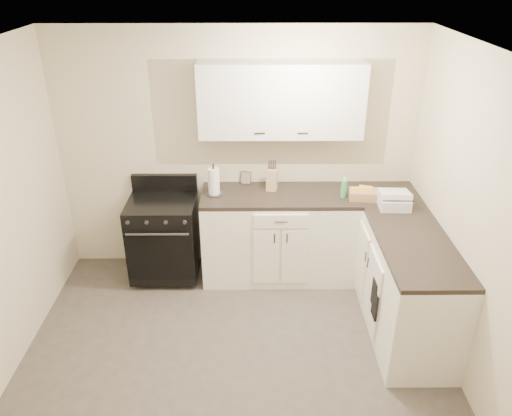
{
  "coord_description": "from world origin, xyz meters",
  "views": [
    {
      "loc": [
        0.15,
        -2.95,
        3.05
      ],
      "look_at": [
        0.18,
        0.85,
        1.11
      ],
      "focal_mm": 35.0,
      "sensor_mm": 36.0,
      "label": 1
    }
  ],
  "objects_px": {
    "knife_block": "(272,180)",
    "wicker_basket": "(363,194)",
    "stove": "(164,238)",
    "countertop_grill": "(394,202)",
    "paper_towel": "(214,182)"
  },
  "relations": [
    {
      "from": "knife_block",
      "to": "wicker_basket",
      "type": "relative_size",
      "value": 0.87
    },
    {
      "from": "stove",
      "to": "countertop_grill",
      "type": "distance_m",
      "value": 2.31
    },
    {
      "from": "paper_towel",
      "to": "countertop_grill",
      "type": "bearing_deg",
      "value": -9.8
    },
    {
      "from": "stove",
      "to": "paper_towel",
      "type": "xyz_separation_m",
      "value": [
        0.53,
        0.02,
        0.62
      ]
    },
    {
      "from": "stove",
      "to": "wicker_basket",
      "type": "height_order",
      "value": "wicker_basket"
    },
    {
      "from": "stove",
      "to": "paper_towel",
      "type": "height_order",
      "value": "paper_towel"
    },
    {
      "from": "stove",
      "to": "countertop_grill",
      "type": "height_order",
      "value": "countertop_grill"
    },
    {
      "from": "knife_block",
      "to": "paper_towel",
      "type": "distance_m",
      "value": 0.58
    },
    {
      "from": "wicker_basket",
      "to": "paper_towel",
      "type": "bearing_deg",
      "value": 175.64
    },
    {
      "from": "stove",
      "to": "paper_towel",
      "type": "distance_m",
      "value": 0.81
    },
    {
      "from": "stove",
      "to": "knife_block",
      "type": "bearing_deg",
      "value": 6.1
    },
    {
      "from": "paper_towel",
      "to": "wicker_basket",
      "type": "distance_m",
      "value": 1.45
    },
    {
      "from": "paper_towel",
      "to": "wicker_basket",
      "type": "xyz_separation_m",
      "value": [
        1.44,
        -0.11,
        -0.09
      ]
    },
    {
      "from": "wicker_basket",
      "to": "stove",
      "type": "bearing_deg",
      "value": 177.49
    },
    {
      "from": "stove",
      "to": "countertop_grill",
      "type": "xyz_separation_m",
      "value": [
        2.23,
        -0.27,
        0.53
      ]
    }
  ]
}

